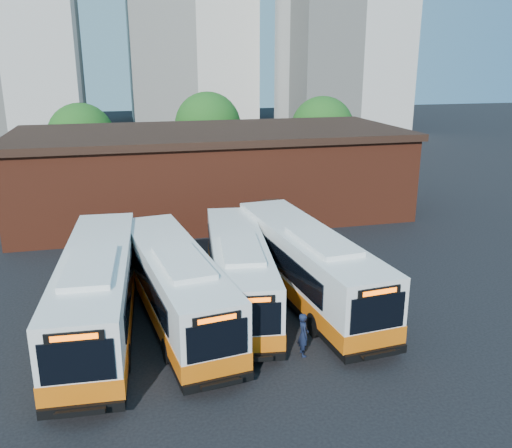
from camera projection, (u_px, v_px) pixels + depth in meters
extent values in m
plane|color=black|center=(289.00, 334.00, 23.38)|extent=(220.00, 220.00, 0.00)
cube|color=white|center=(97.00, 289.00, 23.32)|extent=(3.54, 13.10, 3.08)
cube|color=orange|center=(99.00, 308.00, 23.58)|extent=(3.60, 13.15, 0.76)
cube|color=black|center=(100.00, 319.00, 23.73)|extent=(3.59, 13.14, 0.27)
cube|color=black|center=(77.00, 362.00, 17.11)|extent=(2.34, 0.21, 1.46)
cube|color=black|center=(74.00, 337.00, 16.83)|extent=(1.84, 0.18, 0.35)
cube|color=#FF5905|center=(74.00, 338.00, 16.80)|extent=(1.46, 0.11, 0.19)
cube|color=black|center=(82.00, 410.00, 17.55)|extent=(2.76, 0.32, 0.35)
cube|color=black|center=(81.00, 412.00, 17.28)|extent=(1.59, 0.51, 0.06)
cube|color=black|center=(80.00, 414.00, 17.08)|extent=(1.56, 0.14, 0.19)
cube|color=black|center=(64.00, 281.00, 23.39)|extent=(0.67, 10.09, 1.13)
cube|color=black|center=(131.00, 276.00, 23.88)|extent=(0.67, 10.09, 1.13)
cube|color=white|center=(90.00, 267.00, 21.31)|extent=(2.15, 4.64, 0.24)
cylinder|color=black|center=(56.00, 365.00, 20.05)|extent=(0.41, 1.10, 1.08)
cylinder|color=black|center=(125.00, 358.00, 20.48)|extent=(0.41, 1.10, 1.08)
cylinder|color=black|center=(80.00, 288.00, 26.75)|extent=(0.41, 1.10, 1.08)
cylinder|color=black|center=(132.00, 285.00, 27.18)|extent=(0.41, 1.10, 1.08)
cube|color=white|center=(175.00, 283.00, 24.20)|extent=(4.25, 12.46, 2.90)
cube|color=orange|center=(176.00, 300.00, 24.45)|extent=(4.31, 12.52, 0.71)
cube|color=black|center=(177.00, 310.00, 24.59)|extent=(4.30, 12.51, 0.25)
cube|color=black|center=(217.00, 341.00, 18.66)|extent=(2.20, 0.36, 1.38)
cube|color=black|center=(217.00, 319.00, 18.41)|extent=(1.72, 0.30, 0.33)
cube|color=#FF5905|center=(217.00, 319.00, 18.38)|extent=(1.36, 0.21, 0.18)
cube|color=black|center=(219.00, 383.00, 19.08)|extent=(2.59, 0.50, 0.33)
cube|color=black|center=(221.00, 384.00, 18.85)|extent=(1.52, 0.59, 0.06)
cube|color=black|center=(222.00, 385.00, 18.66)|extent=(1.47, 0.24, 0.18)
cube|color=black|center=(144.00, 278.00, 24.01)|extent=(1.36, 9.45, 1.07)
cube|color=black|center=(201.00, 270.00, 24.95)|extent=(1.36, 9.45, 1.07)
cube|color=white|center=(182.00, 262.00, 22.39)|extent=(2.34, 4.48, 0.22)
cylinder|color=black|center=(168.00, 351.00, 21.09)|extent=(0.46, 1.05, 1.02)
cylinder|color=black|center=(226.00, 340.00, 21.92)|extent=(0.46, 1.05, 1.02)
cylinder|color=black|center=(138.00, 286.00, 27.06)|extent=(0.46, 1.05, 1.02)
cylinder|color=black|center=(184.00, 280.00, 27.89)|extent=(0.46, 1.05, 1.02)
cube|color=white|center=(239.00, 268.00, 26.03)|extent=(3.95, 12.07, 2.82)
cube|color=orange|center=(239.00, 284.00, 26.27)|extent=(4.01, 12.13, 0.69)
cube|color=black|center=(239.00, 293.00, 26.41)|extent=(4.00, 12.12, 0.25)
cube|color=black|center=(253.00, 320.00, 20.29)|extent=(2.13, 0.32, 1.33)
cube|color=black|center=(253.00, 300.00, 20.04)|extent=(1.67, 0.26, 0.32)
cube|color=#FF5905|center=(253.00, 300.00, 20.01)|extent=(1.33, 0.18, 0.18)
cube|color=black|center=(253.00, 358.00, 20.70)|extent=(2.52, 0.45, 0.32)
cube|color=black|center=(254.00, 359.00, 20.45)|extent=(1.47, 0.55, 0.06)
cube|color=black|center=(254.00, 360.00, 20.26)|extent=(1.43, 0.21, 0.18)
cube|color=black|center=(212.00, 261.00, 26.18)|extent=(1.18, 9.18, 1.04)
cube|color=black|center=(264.00, 259.00, 26.47)|extent=(1.18, 9.18, 1.04)
cube|color=white|center=(241.00, 249.00, 24.18)|extent=(2.21, 4.33, 0.22)
cylinder|color=black|center=(219.00, 326.00, 23.08)|extent=(0.43, 1.02, 0.99)
cylinder|color=black|center=(272.00, 323.00, 23.34)|extent=(0.43, 1.02, 0.99)
cylinder|color=black|center=(213.00, 269.00, 29.27)|extent=(0.43, 1.02, 0.99)
cylinder|color=black|center=(255.00, 268.00, 29.53)|extent=(0.43, 1.02, 0.99)
cube|color=white|center=(307.00, 263.00, 26.36)|extent=(3.93, 13.00, 3.04)
cube|color=orange|center=(306.00, 279.00, 26.62)|extent=(3.99, 13.06, 0.75)
cube|color=black|center=(306.00, 289.00, 26.78)|extent=(3.97, 13.05, 0.27)
cube|color=black|center=(378.00, 313.00, 20.47)|extent=(2.31, 0.28, 1.44)
cube|color=black|center=(379.00, 292.00, 20.20)|extent=(1.81, 0.24, 0.34)
cube|color=#FF5905|center=(380.00, 292.00, 20.17)|extent=(1.44, 0.16, 0.19)
cube|color=black|center=(376.00, 354.00, 20.91)|extent=(2.72, 0.41, 0.34)
cube|color=black|center=(379.00, 355.00, 20.66)|extent=(1.58, 0.55, 0.06)
cube|color=black|center=(382.00, 355.00, 20.47)|extent=(1.54, 0.19, 0.19)
cube|color=black|center=(277.00, 257.00, 26.22)|extent=(1.00, 9.95, 1.12)
cube|color=black|center=(329.00, 251.00, 27.10)|extent=(1.00, 9.95, 1.12)
cube|color=white|center=(323.00, 241.00, 24.45)|extent=(2.27, 4.64, 0.23)
cylinder|color=black|center=(315.00, 325.00, 23.10)|extent=(0.44, 1.09, 1.07)
cylinder|color=black|center=(366.00, 316.00, 23.88)|extent=(0.44, 1.09, 1.07)
cylinder|color=black|center=(259.00, 267.00, 29.45)|extent=(0.44, 1.09, 1.07)
cylinder|color=black|center=(301.00, 262.00, 30.23)|extent=(0.44, 1.09, 1.07)
imported|color=black|center=(303.00, 334.00, 21.51)|extent=(0.46, 0.68, 1.81)
cube|color=maroon|center=(211.00, 175.00, 41.07)|extent=(28.00, 12.00, 6.00)
cube|color=black|center=(210.00, 133.00, 40.15)|extent=(28.60, 12.60, 0.50)
cube|color=black|center=(270.00, 216.00, 36.69)|extent=(1.20, 0.08, 2.40)
cylinder|color=#382314|center=(85.00, 172.00, 50.40)|extent=(0.36, 0.36, 2.70)
sphere|color=#205818|center=(81.00, 136.00, 49.44)|extent=(6.00, 6.00, 6.00)
cylinder|color=#382314|center=(209.00, 161.00, 54.97)|extent=(0.36, 0.36, 2.95)
sphere|color=#205818|center=(208.00, 125.00, 53.92)|extent=(6.56, 6.56, 6.56)
cylinder|color=#382314|center=(321.00, 162.00, 54.73)|extent=(0.36, 0.36, 2.81)
sphere|color=#205818|center=(322.00, 128.00, 53.73)|extent=(6.24, 6.24, 6.24)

